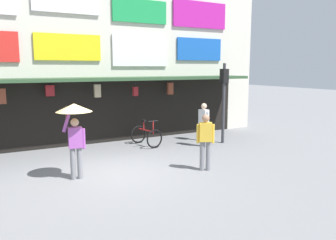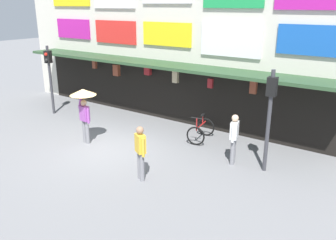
% 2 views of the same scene
% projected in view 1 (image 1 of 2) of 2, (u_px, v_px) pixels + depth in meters
% --- Properties ---
extents(ground_plane, '(80.00, 80.00, 0.00)m').
position_uv_depth(ground_plane, '(105.00, 173.00, 9.72)').
color(ground_plane, slate).
extents(shopfront, '(18.00, 2.60, 8.00)m').
position_uv_depth(shopfront, '(65.00, 43.00, 13.06)').
color(shopfront, beige).
rests_on(shopfront, ground).
extents(traffic_light_far, '(0.30, 0.33, 3.20)m').
position_uv_depth(traffic_light_far, '(224.00, 90.00, 13.37)').
color(traffic_light_far, '#38383D').
rests_on(traffic_light_far, ground).
extents(bicycle_parked, '(0.90, 1.26, 1.05)m').
position_uv_depth(bicycle_parked, '(146.00, 136.00, 13.15)').
color(bicycle_parked, black).
rests_on(bicycle_parked, ground).
extents(pedestrian_in_green, '(0.29, 0.52, 1.68)m').
position_uv_depth(pedestrian_in_green, '(204.00, 122.00, 12.95)').
color(pedestrian_in_green, gray).
rests_on(pedestrian_in_green, ground).
extents(pedestrian_in_red, '(0.48, 0.37, 1.68)m').
position_uv_depth(pedestrian_in_red, '(205.00, 139.00, 9.87)').
color(pedestrian_in_red, gray).
rests_on(pedestrian_in_red, ground).
extents(pedestrian_with_umbrella, '(0.96, 0.96, 2.08)m').
position_uv_depth(pedestrian_with_umbrella, '(75.00, 120.00, 8.99)').
color(pedestrian_with_umbrella, gray).
rests_on(pedestrian_with_umbrella, ground).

